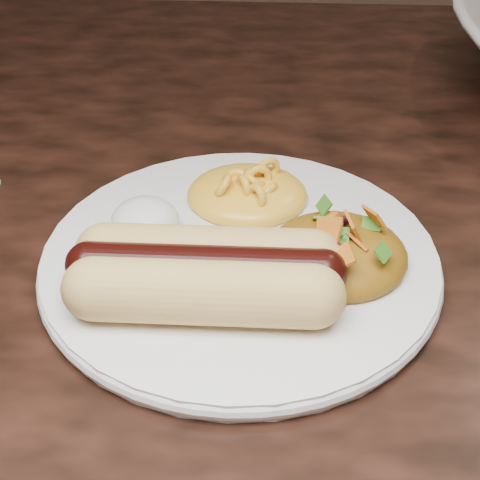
{
  "coord_description": "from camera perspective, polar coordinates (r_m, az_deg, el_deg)",
  "views": [
    {
      "loc": [
        0.06,
        -0.45,
        1.06
      ],
      "look_at": [
        0.04,
        -0.07,
        0.77
      ],
      "focal_mm": 55.0,
      "sensor_mm": 36.0,
      "label": 1
    }
  ],
  "objects": [
    {
      "name": "table",
      "position": [
        0.61,
        -3.24,
        -4.59
      ],
      "size": [
        1.6,
        0.9,
        0.75
      ],
      "color": "#361A12",
      "rests_on": "floor"
    },
    {
      "name": "plate",
      "position": [
        0.48,
        0.0,
        -1.59
      ],
      "size": [
        0.26,
        0.26,
        0.01
      ],
      "primitive_type": "cylinder",
      "rotation": [
        0.0,
        0.0,
        -0.01
      ],
      "color": "white",
      "rests_on": "table"
    },
    {
      "name": "hotdog",
      "position": [
        0.43,
        -2.69,
        -2.54
      ],
      "size": [
        0.14,
        0.07,
        0.04
      ],
      "rotation": [
        0.0,
        0.0,
        0.0
      ],
      "color": "#DAC256",
      "rests_on": "plate"
    },
    {
      "name": "mac_and_cheese",
      "position": [
        0.52,
        0.58,
        4.69
      ],
      "size": [
        0.11,
        0.1,
        0.03
      ],
      "primitive_type": "ellipsoid",
      "rotation": [
        0.0,
        0.0,
        0.38
      ],
      "color": "yellow",
      "rests_on": "plate"
    },
    {
      "name": "sour_cream",
      "position": [
        0.49,
        -7.45,
        2.08
      ],
      "size": [
        0.06,
        0.06,
        0.03
      ],
      "primitive_type": "ellipsoid",
      "rotation": [
        0.0,
        0.0,
        -0.4
      ],
      "color": "white",
      "rests_on": "plate"
    },
    {
      "name": "taco_salad",
      "position": [
        0.46,
        7.59,
        -0.27
      ],
      "size": [
        0.09,
        0.09,
        0.04
      ],
      "rotation": [
        0.0,
        0.0,
        0.11
      ],
      "color": "#AA3A01",
      "rests_on": "plate"
    }
  ]
}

